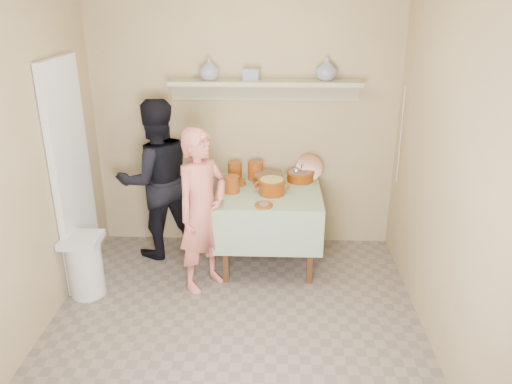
{
  "coord_description": "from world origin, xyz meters",
  "views": [
    {
      "loc": [
        0.3,
        -3.06,
        2.48
      ],
      "look_at": [
        0.15,
        0.75,
        0.95
      ],
      "focal_mm": 35.0,
      "sensor_mm": 36.0,
      "label": 1
    }
  ],
  "objects_px": {
    "person_helper": "(157,180)",
    "trash_bin": "(85,265)",
    "person_cook": "(202,211)",
    "cazuela_rice": "(272,185)",
    "serving_table": "(269,201)"
  },
  "relations": [
    {
      "from": "person_cook",
      "to": "person_helper",
      "type": "bearing_deg",
      "value": 80.61
    },
    {
      "from": "person_cook",
      "to": "person_helper",
      "type": "distance_m",
      "value": 0.8
    },
    {
      "from": "serving_table",
      "to": "trash_bin",
      "type": "distance_m",
      "value": 1.74
    },
    {
      "from": "person_cook",
      "to": "cazuela_rice",
      "type": "height_order",
      "value": "person_cook"
    },
    {
      "from": "person_helper",
      "to": "cazuela_rice",
      "type": "relative_size",
      "value": 4.79
    },
    {
      "from": "person_helper",
      "to": "trash_bin",
      "type": "xyz_separation_m",
      "value": [
        -0.49,
        -0.79,
        -0.51
      ]
    },
    {
      "from": "person_helper",
      "to": "cazuela_rice",
      "type": "xyz_separation_m",
      "value": [
        1.12,
        -0.25,
        0.06
      ]
    },
    {
      "from": "trash_bin",
      "to": "serving_table",
      "type": "bearing_deg",
      "value": 21.83
    },
    {
      "from": "serving_table",
      "to": "cazuela_rice",
      "type": "distance_m",
      "value": 0.23
    },
    {
      "from": "cazuela_rice",
      "to": "person_helper",
      "type": "bearing_deg",
      "value": 167.34
    },
    {
      "from": "person_cook",
      "to": "trash_bin",
      "type": "distance_m",
      "value": 1.13
    },
    {
      "from": "person_cook",
      "to": "cazuela_rice",
      "type": "bearing_deg",
      "value": -19.97
    },
    {
      "from": "cazuela_rice",
      "to": "trash_bin",
      "type": "bearing_deg",
      "value": -161.57
    },
    {
      "from": "serving_table",
      "to": "cazuela_rice",
      "type": "relative_size",
      "value": 2.95
    },
    {
      "from": "cazuela_rice",
      "to": "trash_bin",
      "type": "xyz_separation_m",
      "value": [
        -1.61,
        -0.54,
        -0.56
      ]
    }
  ]
}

